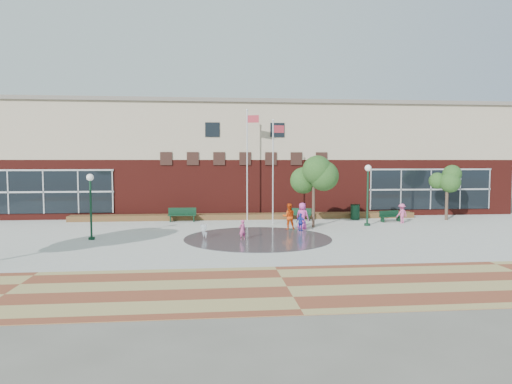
{
  "coord_description": "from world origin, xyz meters",
  "views": [
    {
      "loc": [
        -2.65,
        -22.63,
        4.47
      ],
      "look_at": [
        0.0,
        4.0,
        2.6
      ],
      "focal_mm": 32.0,
      "sensor_mm": 36.0,
      "label": 1
    }
  ],
  "objects": [
    {
      "name": "tree_mid",
      "position": [
        4.1,
        6.82,
        3.33
      ],
      "size": [
        2.71,
        2.71,
        4.58
      ],
      "color": "#3F2D23",
      "rests_on": "ground"
    },
    {
      "name": "person_bench",
      "position": [
        10.8,
        8.23,
        0.7
      ],
      "size": [
        1.03,
        0.82,
        1.4
      ],
      "primitive_type": "imported",
      "rotation": [
        0.0,
        0.0,
        3.52
      ],
      "color": "#CE5089",
      "rests_on": "ground"
    },
    {
      "name": "flower_bed",
      "position": [
        0.0,
        11.6,
        0.0
      ],
      "size": [
        26.0,
        1.2,
        0.4
      ],
      "primitive_type": "cube",
      "color": "maroon",
      "rests_on": "ground"
    },
    {
      "name": "bench_mid",
      "position": [
        3.85,
        10.44,
        0.29
      ],
      "size": [
        1.87,
        1.05,
        0.9
      ],
      "rotation": [
        0.0,
        0.0,
        -0.32
      ],
      "color": "#10321F",
      "rests_on": "ground"
    },
    {
      "name": "child_blue",
      "position": [
        2.95,
        5.3,
        0.58
      ],
      "size": [
        0.68,
        0.67,
        1.16
      ],
      "primitive_type": "imported",
      "rotation": [
        0.0,
        0.0,
        2.37
      ],
      "color": "#2435AB",
      "rests_on": "ground"
    },
    {
      "name": "tree_small_right",
      "position": [
        14.83,
        9.56,
        3.01
      ],
      "size": [
        2.41,
        2.41,
        4.13
      ],
      "color": "#3F2D23",
      "rests_on": "ground"
    },
    {
      "name": "flagpole_left",
      "position": [
        0.08,
        10.99,
        4.57
      ],
      "size": [
        0.93,
        0.36,
        8.21
      ],
      "rotation": [
        0.0,
        0.0,
        -0.31
      ],
      "color": "white",
      "rests_on": "ground"
    },
    {
      "name": "adult_pink",
      "position": [
        3.23,
        6.17,
        0.87
      ],
      "size": [
        1.01,
        0.93,
        1.74
      ],
      "primitive_type": "imported",
      "rotation": [
        0.0,
        0.0,
        2.54
      ],
      "color": "#CB3C9C",
      "rests_on": "ground"
    },
    {
      "name": "water_jet_a",
      "position": [
        -3.07,
        3.28,
        0.0
      ],
      "size": [
        0.4,
        0.4,
        0.77
      ],
      "primitive_type": "cone",
      "rotation": [
        3.14,
        0.0,
        0.0
      ],
      "color": "white",
      "rests_on": "ground"
    },
    {
      "name": "adult_red",
      "position": [
        2.34,
        6.17,
        0.85
      ],
      "size": [
        0.84,
        0.67,
        1.69
      ],
      "primitive_type": "imported",
      "rotation": [
        0.0,
        0.0,
        3.11
      ],
      "color": "#D03F0B",
      "rests_on": "ground"
    },
    {
      "name": "lamp_left",
      "position": [
        -9.34,
        3.5,
        2.31
      ],
      "size": [
        0.39,
        0.39,
        3.71
      ],
      "color": "#10321F",
      "rests_on": "ground"
    },
    {
      "name": "flagpole_right",
      "position": [
        1.68,
        8.63,
        4.07
      ],
      "size": [
        0.88,
        0.28,
        7.29
      ],
      "rotation": [
        0.0,
        0.0,
        0.24
      ],
      "color": "white",
      "rests_on": "ground"
    },
    {
      "name": "splash_pad",
      "position": [
        0.0,
        3.0,
        0.0
      ],
      "size": [
        8.4,
        8.4,
        0.01
      ],
      "primitive_type": "cylinder",
      "color": "#383A3D",
      "rests_on": "ground"
    },
    {
      "name": "bench_right",
      "position": [
        10.28,
        9.02,
        0.26
      ],
      "size": [
        1.68,
        0.82,
        0.82
      ],
      "rotation": [
        0.0,
        0.0,
        0.23
      ],
      "color": "#10321F",
      "rests_on": "ground"
    },
    {
      "name": "lamp_right",
      "position": [
        7.93,
        7.25,
        2.59
      ],
      "size": [
        0.44,
        0.44,
        4.16
      ],
      "color": "#10321F",
      "rests_on": "ground"
    },
    {
      "name": "ground",
      "position": [
        0.0,
        0.0,
        0.0
      ],
      "size": [
        120.0,
        120.0,
        0.0
      ],
      "primitive_type": "plane",
      "color": "#666056",
      "rests_on": "ground"
    },
    {
      "name": "water_jet_b",
      "position": [
        -2.95,
        2.82,
        0.0
      ],
      "size": [
        0.17,
        0.17,
        0.39
      ],
      "primitive_type": "cone",
      "rotation": [
        3.14,
        0.0,
        0.0
      ],
      "color": "white",
      "rests_on": "ground"
    },
    {
      "name": "trash_can",
      "position": [
        8.13,
        10.48,
        0.59
      ],
      "size": [
        0.71,
        0.71,
        1.17
      ],
      "color": "#10321F",
      "rests_on": "ground"
    },
    {
      "name": "bench_left",
      "position": [
        -4.73,
        10.58,
        0.33
      ],
      "size": [
        2.02,
        0.58,
        1.01
      ],
      "rotation": [
        0.0,
        0.0,
        -0.01
      ],
      "color": "#10321F",
      "rests_on": "ground"
    },
    {
      "name": "child_splash",
      "position": [
        -0.91,
        2.56,
        0.57
      ],
      "size": [
        0.5,
        0.45,
        1.15
      ],
      "primitive_type": "imported",
      "rotation": [
        0.0,
        0.0,
        3.69
      ],
      "color": "#C34280",
      "rests_on": "ground"
    },
    {
      "name": "library_building",
      "position": [
        0.0,
        17.48,
        4.64
      ],
      "size": [
        44.4,
        10.4,
        9.2
      ],
      "color": "#511612",
      "rests_on": "ground"
    },
    {
      "name": "paver_band",
      "position": [
        0.0,
        -7.0,
        0.0
      ],
      "size": [
        46.0,
        6.0,
        0.01
      ],
      "primitive_type": "cube",
      "color": "brown",
      "rests_on": "ground"
    },
    {
      "name": "plaza_concrete",
      "position": [
        0.0,
        4.0,
        0.0
      ],
      "size": [
        46.0,
        18.0,
        0.01
      ],
      "primitive_type": "cube",
      "color": "#A8A8A0",
      "rests_on": "ground"
    }
  ]
}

